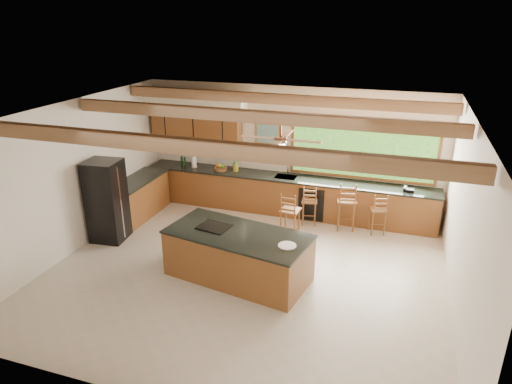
% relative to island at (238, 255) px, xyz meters
% --- Properties ---
extents(ground, '(7.20, 7.20, 0.00)m').
position_rel_island_xyz_m(ground, '(0.07, 0.19, -0.45)').
color(ground, '#B9AF99').
rests_on(ground, ground).
extents(room_shell, '(7.27, 6.54, 3.02)m').
position_rel_island_xyz_m(room_shell, '(-0.10, 0.84, 1.76)').
color(room_shell, beige).
rests_on(room_shell, ground).
extents(counter_run, '(7.12, 3.10, 1.25)m').
position_rel_island_xyz_m(counter_run, '(-0.75, 2.71, 0.01)').
color(counter_run, brown).
rests_on(counter_run, ground).
extents(island, '(2.74, 1.64, 0.92)m').
position_rel_island_xyz_m(island, '(0.00, 0.00, 0.00)').
color(island, brown).
rests_on(island, ground).
extents(refrigerator, '(0.75, 0.73, 1.75)m').
position_rel_island_xyz_m(refrigerator, '(-3.15, 0.59, 0.43)').
color(refrigerator, black).
rests_on(refrigerator, ground).
extents(bar_stool_a, '(0.41, 0.41, 1.08)m').
position_rel_island_xyz_m(bar_stool_a, '(0.51, 1.76, 0.19)').
color(bar_stool_a, brown).
rests_on(bar_stool_a, ground).
extents(bar_stool_b, '(0.40, 0.40, 0.96)m').
position_rel_island_xyz_m(bar_stool_b, '(0.76, 2.59, 0.12)').
color(bar_stool_b, brown).
rests_on(bar_stool_b, ground).
extents(bar_stool_c, '(0.48, 0.48, 1.14)m').
position_rel_island_xyz_m(bar_stool_c, '(1.58, 2.58, 0.23)').
color(bar_stool_c, brown).
rests_on(bar_stool_c, ground).
extents(bar_stool_d, '(0.43, 0.43, 0.96)m').
position_rel_island_xyz_m(bar_stool_d, '(2.27, 2.59, 0.12)').
color(bar_stool_d, brown).
rests_on(bar_stool_d, ground).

